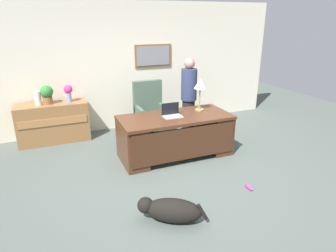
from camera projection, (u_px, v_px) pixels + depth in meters
ground_plane at (177, 176)px, 4.69m from camera, size 12.00×12.00×0.00m
back_wall at (130, 67)px, 6.48m from camera, size 7.00×0.16×2.70m
desk at (176, 135)px, 5.25m from camera, size 1.96×0.88×0.75m
credenza at (53, 123)px, 5.89m from camera, size 1.35×0.50×0.79m
armchair at (150, 113)px, 6.09m from camera, size 0.60×0.59×1.16m
person_standing at (189, 97)px, 6.06m from camera, size 0.32×0.32×1.62m
dog_lying at (170, 210)px, 3.61m from camera, size 0.77×0.62×0.30m
laptop at (172, 113)px, 5.13m from camera, size 0.32×0.22×0.22m
desk_lamp at (200, 86)px, 5.32m from camera, size 0.22×0.22×0.59m
vase_with_flowers at (68, 91)px, 5.81m from camera, size 0.17×0.17×0.34m
vase_empty at (38, 98)px, 5.64m from camera, size 0.12×0.12×0.26m
potted_plant at (47, 94)px, 5.68m from camera, size 0.24×0.24×0.36m
dog_toy_bone at (249, 187)px, 4.34m from camera, size 0.05×0.18×0.05m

